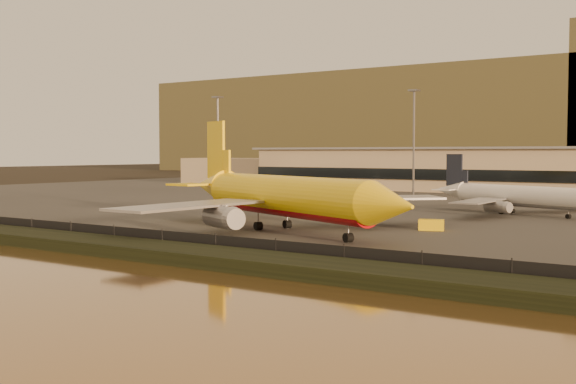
# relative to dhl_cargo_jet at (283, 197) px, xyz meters

# --- Properties ---
(ground) EXTENTS (900.00, 900.00, 0.00)m
(ground) POSITION_rel_dhl_cargo_jet_xyz_m (-2.22, -10.78, -5.04)
(ground) COLOR black
(ground) RESTS_ON ground
(embankment) EXTENTS (320.00, 7.00, 1.40)m
(embankment) POSITION_rel_dhl_cargo_jet_xyz_m (-2.22, -27.78, -4.34)
(embankment) COLOR black
(embankment) RESTS_ON ground
(tarmac) EXTENTS (320.00, 220.00, 0.20)m
(tarmac) POSITION_rel_dhl_cargo_jet_xyz_m (-2.22, 84.22, -4.94)
(tarmac) COLOR #2D2D2D
(tarmac) RESTS_ON ground
(perimeter_fence) EXTENTS (300.00, 0.05, 2.20)m
(perimeter_fence) POSITION_rel_dhl_cargo_jet_xyz_m (-2.22, -23.78, -3.74)
(perimeter_fence) COLOR black
(perimeter_fence) RESTS_ON tarmac
(terminal_building) EXTENTS (202.00, 25.00, 12.60)m
(terminal_building) POSITION_rel_dhl_cargo_jet_xyz_m (-16.74, 114.77, 1.20)
(terminal_building) COLOR tan
(terminal_building) RESTS_ON tarmac
(apron_light_masts) EXTENTS (152.20, 12.20, 25.40)m
(apron_light_masts) POSITION_rel_dhl_cargo_jet_xyz_m (12.78, 64.22, 10.66)
(apron_light_masts) COLOR slate
(apron_light_masts) RESTS_ON tarmac
(dhl_cargo_jet) EXTENTS (51.76, 49.01, 16.21)m
(dhl_cargo_jet) POSITION_rel_dhl_cargo_jet_xyz_m (0.00, 0.00, 0.00)
(dhl_cargo_jet) COLOR yellow
(dhl_cargo_jet) RESTS_ON tarmac
(white_narrowbody_jet) EXTENTS (36.19, 34.25, 10.77)m
(white_narrowbody_jet) POSITION_rel_dhl_cargo_jet_xyz_m (18.46, 46.35, -1.63)
(white_narrowbody_jet) COLOR white
(white_narrowbody_jet) RESTS_ON tarmac
(gse_vehicle_yellow) EXTENTS (3.82, 2.63, 1.57)m
(gse_vehicle_yellow) POSITION_rel_dhl_cargo_jet_xyz_m (16.85, 12.60, -4.05)
(gse_vehicle_yellow) COLOR yellow
(gse_vehicle_yellow) RESTS_ON tarmac
(gse_vehicle_white) EXTENTS (4.47, 2.29, 1.95)m
(gse_vehicle_white) POSITION_rel_dhl_cargo_jet_xyz_m (-9.56, 18.90, -3.87)
(gse_vehicle_white) COLOR white
(gse_vehicle_white) RESTS_ON tarmac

